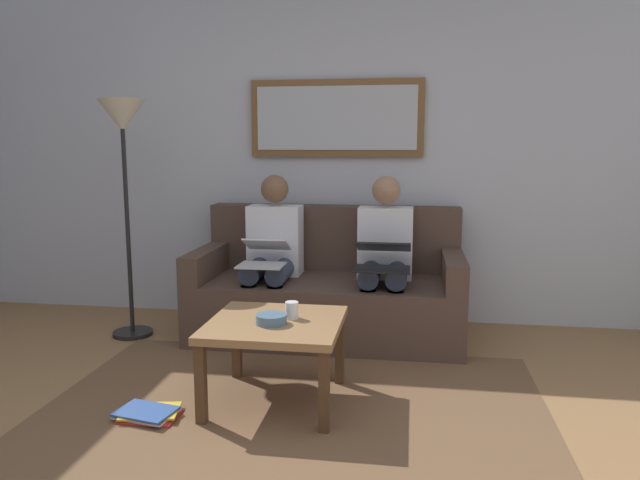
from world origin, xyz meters
name	(u,v)px	position (x,y,z in m)	size (l,w,h in m)	color
wall_rear	(338,152)	(0.00, -2.60, 1.30)	(6.00, 0.12, 2.60)	#B7BCC6
area_rug	(295,406)	(0.00, -0.85, 0.00)	(2.60, 1.80, 0.01)	brown
couch	(329,291)	(0.00, -2.12, 0.31)	(1.87, 0.90, 0.90)	#4C382D
framed_mirror	(336,118)	(0.00, -2.51, 1.55)	(1.31, 0.05, 0.57)	brown
coffee_table	(275,332)	(0.11, -0.90, 0.39)	(0.69, 0.69, 0.45)	olive
cup	(292,310)	(0.04, -0.95, 0.49)	(0.07, 0.07, 0.09)	silver
bowl	(271,319)	(0.12, -0.84, 0.47)	(0.16, 0.16, 0.05)	slate
person_left	(385,254)	(-0.40, -2.05, 0.61)	(0.38, 0.58, 1.14)	silver
laptop_black	(383,256)	(-0.40, -1.82, 0.63)	(0.36, 0.40, 0.17)	black
person_right	(272,251)	(0.40, -2.05, 0.61)	(0.38, 0.58, 1.14)	silver
laptop_silver	(264,253)	(0.40, -1.82, 0.63)	(0.30, 0.39, 0.17)	silver
magazine_stack	(148,413)	(0.70, -0.61, 0.03)	(0.33, 0.27, 0.04)	red
standing_lamp	(123,142)	(1.39, -1.85, 1.37)	(0.32, 0.32, 1.66)	black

